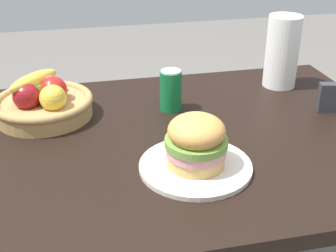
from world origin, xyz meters
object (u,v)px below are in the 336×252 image
sandwich (196,141)px  soda_can (171,90)px  napkin_holder (328,98)px  plate (195,166)px  paper_towel_roll (282,52)px  fruit_basket (43,101)px

sandwich → soda_can: 0.34m
napkin_holder → plate: bearing=-141.6°
plate → napkin_holder: 0.53m
plate → sandwich: size_ratio=1.83×
napkin_holder → sandwich: bearing=-141.6°
plate → soda_can: bearing=87.2°
paper_towel_roll → napkin_holder: bearing=-77.0°
plate → fruit_basket: 0.52m
paper_towel_roll → napkin_holder: size_ratio=2.67×
plate → sandwich: (0.00, 0.00, 0.07)m
plate → fruit_basket: bearing=133.8°
plate → napkin_holder: napkin_holder is taller
plate → fruit_basket: (-0.36, 0.37, 0.04)m
paper_towel_roll → sandwich: bearing=-133.1°
soda_can → fruit_basket: fruit_basket is taller
plate → soda_can: size_ratio=2.17×
fruit_basket → paper_towel_roll: bearing=5.7°
soda_can → napkin_holder: bearing=-14.3°
plate → soda_can: (0.02, 0.34, 0.06)m
sandwich → soda_can: (0.02, 0.34, -0.01)m
sandwich → napkin_holder: (0.48, 0.22, -0.03)m
soda_can → paper_towel_roll: 0.42m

